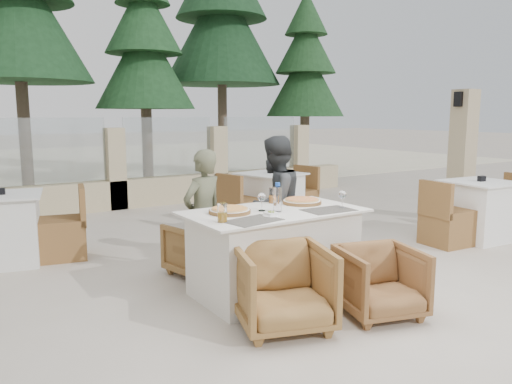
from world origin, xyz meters
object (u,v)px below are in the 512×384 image
beer_glass_right (273,195)px  bg_table_a (3,229)px  olive_dish (271,214)px  diner_right (275,204)px  diner_left (203,216)px  bg_table_b (271,199)px  wine_glass_corner (342,198)px  bg_table_c (479,210)px  beer_glass_left (222,213)px  water_bottle (278,197)px  armchair_far_left (200,248)px  pizza_right (302,201)px  armchair_near_left (283,287)px  armchair_near_right (380,282)px  wine_glass_centre (262,201)px  dining_table (274,252)px  pizza_left (230,210)px  armchair_far_right (279,238)px

beer_glass_right → bg_table_a: bearing=136.9°
olive_dish → diner_right: size_ratio=0.08×
diner_left → bg_table_b: bearing=-156.5°
wine_glass_corner → bg_table_c: wine_glass_corner is taller
beer_glass_left → water_bottle: bearing=10.9°
bg_table_c → armchair_far_left: bearing=173.9°
beer_glass_left → bg_table_c: size_ratio=0.10×
beer_glass_right → diner_left: diner_left is taller
diner_left → pizza_right: bearing=131.5°
diner_right → bg_table_c: (2.98, -0.42, -0.32)m
pizza_right → beer_glass_right: 0.29m
armchair_near_left → diner_right: 1.52m
beer_glass_right → armchair_near_right: 1.37m
wine_glass_centre → armchair_far_left: size_ratio=0.31×
water_bottle → armchair_near_right: size_ratio=0.42×
pizza_right → armchair_near_left: bearing=-135.1°
dining_table → pizza_right: (0.43, 0.14, 0.41)m
armchair_far_left → armchair_near_right: 1.90m
water_bottle → armchair_near_left: bearing=-121.8°
pizza_left → bg_table_a: (-1.57, 2.24, -0.41)m
olive_dish → bg_table_b: size_ratio=0.07×
wine_glass_centre → diner_right: bearing=45.7°
armchair_far_left → bg_table_c: size_ratio=0.37×
pizza_right → bg_table_b: bearing=62.0°
wine_glass_corner → olive_dish: 0.77m
armchair_near_right → diner_left: 1.78m
dining_table → pizza_right: pizza_right is taller
beer_glass_right → diner_right: (0.20, 0.25, -0.14)m
bg_table_a → bg_table_b: size_ratio=1.00×
pizza_right → armchair_far_left: 1.16m
pizza_right → bg_table_c: 2.99m
beer_glass_left → olive_dish: (0.47, -0.02, -0.06)m
water_bottle → armchair_far_right: bearing=53.1°
bg_table_a → bg_table_c: (5.35, -2.20, 0.00)m
armchair_far_left → armchair_far_right: (0.91, -0.11, 0.01)m
wine_glass_corner → armchair_far_right: wine_glass_corner is taller
pizza_right → water_bottle: (-0.43, -0.19, 0.11)m
dining_table → bg_table_a: (-1.96, 2.36, 0.00)m
armchair_near_left → wine_glass_centre: bearing=87.0°
armchair_far_right → diner_right: (-0.18, -0.16, 0.43)m
pizza_left → armchair_near_right: pizza_left is taller
dining_table → water_bottle: bearing=-88.7°
pizza_right → bg_table_c: pizza_right is taller
pizza_right → wine_glass_centre: size_ratio=2.05×
beer_glass_right → armchair_near_left: 1.27m
olive_dish → bg_table_c: olive_dish is taller
bg_table_a → bg_table_c: same height
beer_glass_left → bg_table_b: bearing=48.7°
water_bottle → diner_left: 0.83m
olive_dish → armchair_near_left: olive_dish is taller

